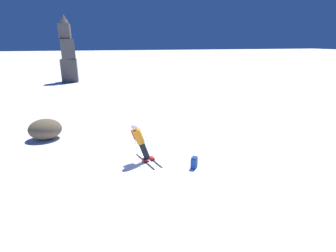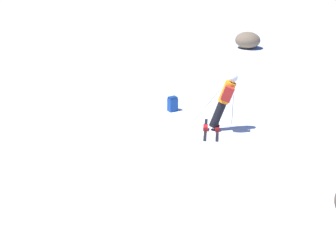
% 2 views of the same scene
% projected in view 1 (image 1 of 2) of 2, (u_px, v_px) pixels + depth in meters
% --- Properties ---
extents(ground_plane, '(300.00, 300.00, 0.00)m').
position_uv_depth(ground_plane, '(146.00, 161.00, 11.57)').
color(ground_plane, white).
extents(skier, '(1.54, 1.87, 1.88)m').
position_uv_depth(skier, '(140.00, 140.00, 11.13)').
color(skier, black).
rests_on(skier, ground).
extents(rock_pillar, '(1.94, 1.70, 8.17)m').
position_uv_depth(rock_pillar, '(68.00, 55.00, 33.03)').
color(rock_pillar, '#4C4742').
rests_on(rock_pillar, ground).
extents(spare_backpack, '(0.36, 0.37, 0.50)m').
position_uv_depth(spare_backpack, '(194.00, 163.00, 10.86)').
color(spare_backpack, '#194293').
rests_on(spare_backpack, ground).
extents(exposed_boulder_1, '(1.70, 1.44, 1.10)m').
position_uv_depth(exposed_boulder_1, '(45.00, 129.00, 14.04)').
color(exposed_boulder_1, brown).
rests_on(exposed_boulder_1, ground).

